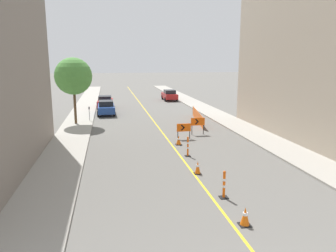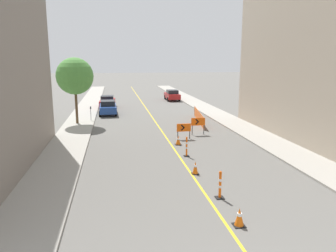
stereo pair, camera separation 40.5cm
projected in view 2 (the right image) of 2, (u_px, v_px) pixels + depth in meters
lane_stripe at (146, 109)px, 40.93m from camera, size 0.12×69.73×0.01m
sidewalk_left at (86, 110)px, 39.74m from camera, size 2.81×69.73×0.12m
sidewalk_right at (203, 107)px, 42.10m from camera, size 2.81×69.73×0.12m
building_facade_right at (336, 56)px, 23.33m from camera, size 6.00×20.81×12.59m
traffic_cone_nearest at (239, 217)px, 12.07m from camera, size 0.44×0.44×0.71m
traffic_cone_second at (195, 168)px, 17.56m from camera, size 0.38×0.38×0.71m
traffic_cone_third at (178, 140)px, 23.61m from camera, size 0.45×0.45×0.68m
delineator_post_front at (220, 186)px, 14.45m from camera, size 0.38×0.38×1.26m
delineator_post_rear at (187, 148)px, 20.75m from camera, size 0.34×0.34×1.28m
arrow_barricade_primary at (184, 128)px, 25.24m from camera, size 1.11×0.08×1.21m
arrow_barricade_secondary at (198, 122)px, 26.67m from camera, size 1.15×0.10×1.40m
safety_mesh_fence at (199, 117)px, 32.21m from camera, size 1.12×7.95×1.02m
parked_car_curb_near at (108, 107)px, 36.58m from camera, size 1.94×4.34×1.59m
parked_car_curb_mid at (107, 102)px, 41.51m from camera, size 2.00×4.38×1.59m
parked_car_curb_far at (172, 95)px, 49.34m from camera, size 1.94×4.32×1.59m
parking_meter_near_curb at (91, 110)px, 32.44m from camera, size 0.12×0.11×1.39m
street_tree_left_near at (75, 76)px, 30.25m from camera, size 3.42×3.42×6.14m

